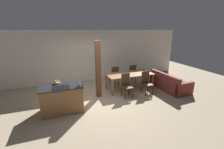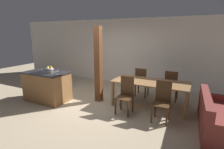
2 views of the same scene
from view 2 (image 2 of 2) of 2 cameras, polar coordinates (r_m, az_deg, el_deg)
The scene contains 15 objects.
ground_plane at distance 5.49m, azimuth -6.63°, elevation -9.46°, with size 16.00×16.00×0.00m, color tan.
wall_back at distance 7.42m, azimuth 4.29°, elevation 7.34°, with size 11.20×0.08×2.70m.
kitchen_island at distance 5.97m, azimuth -20.39°, elevation -3.56°, with size 1.38×0.85×0.95m.
fruit_bowl at distance 6.13m, azimuth -19.77°, elevation 1.88°, with size 0.25×0.25×0.11m.
wine_glass_near at distance 5.15m, azimuth -19.05°, elevation 0.76°, with size 0.06×0.06×0.16m.
wine_glass_middle at distance 5.21m, azimuth -18.45°, elevation 0.93°, with size 0.06×0.06×0.16m.
wine_glass_far at distance 5.26m, azimuth -17.86°, elevation 1.09°, with size 0.06×0.06×0.16m.
wine_glass_end at distance 5.31m, azimuth -17.28°, elevation 1.25°, with size 0.06×0.06×0.16m.
dining_table at distance 5.19m, azimuth 12.41°, elevation -3.15°, with size 2.15×0.96×0.76m.
dining_chair_near_left at distance 4.75m, azimuth 4.45°, elevation -6.52°, with size 0.40×0.40×0.99m.
dining_chair_near_right at distance 4.50m, azimuth 16.04°, elevation -8.18°, with size 0.40×0.40×0.99m.
dining_chair_far_left at distance 6.01m, azimuth 9.56°, elevation -2.39°, with size 0.40×0.40×0.99m.
dining_chair_far_right at distance 5.81m, azimuth 18.71°, elevation -3.47°, with size 0.40×0.40×0.99m.
couch at distance 4.57m, azimuth 32.27°, elevation -12.62°, with size 1.03×1.87×0.82m.
timber_post at distance 5.41m, azimuth -4.46°, elevation 3.15°, with size 0.20×0.20×2.33m.
Camera 2 is at (2.82, -4.21, 2.12)m, focal length 28.00 mm.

